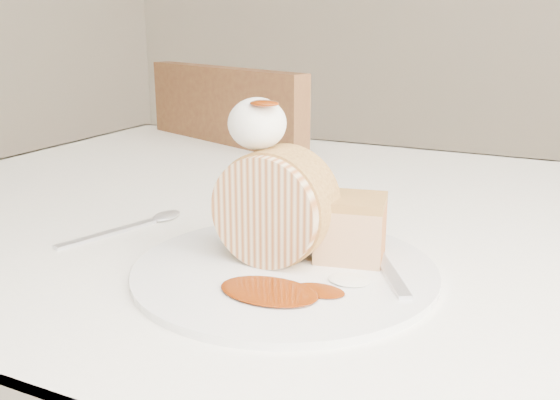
% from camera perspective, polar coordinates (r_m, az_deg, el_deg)
% --- Properties ---
extents(table, '(1.40, 0.90, 0.75)m').
position_cam_1_polar(table, '(0.80, 9.13, -8.07)').
color(table, white).
rests_on(table, ground).
extents(chair_far, '(0.54, 0.54, 0.89)m').
position_cam_1_polar(chair_far, '(1.37, -1.31, -3.97)').
color(chair_far, brown).
rests_on(chair_far, ground).
extents(plate, '(0.35, 0.35, 0.01)m').
position_cam_1_polar(plate, '(0.60, 0.44, -6.44)').
color(plate, white).
rests_on(plate, table).
extents(roulade_slice, '(0.11, 0.06, 0.11)m').
position_cam_1_polar(roulade_slice, '(0.60, -0.47, -0.61)').
color(roulade_slice, beige).
rests_on(roulade_slice, plate).
extents(cake_chunk, '(0.08, 0.07, 0.05)m').
position_cam_1_polar(cake_chunk, '(0.62, 6.49, -2.89)').
color(cake_chunk, '#B98F46').
rests_on(cake_chunk, plate).
extents(whipped_cream, '(0.06, 0.06, 0.05)m').
position_cam_1_polar(whipped_cream, '(0.59, -2.10, 7.00)').
color(whipped_cream, white).
rests_on(whipped_cream, roulade_slice).
extents(caramel_drizzle, '(0.03, 0.02, 0.01)m').
position_cam_1_polar(caramel_drizzle, '(0.57, -1.45, 9.44)').
color(caramel_drizzle, '#672204').
rests_on(caramel_drizzle, whipped_cream).
extents(caramel_pool, '(0.10, 0.08, 0.00)m').
position_cam_1_polar(caramel_pool, '(0.54, -1.03, -8.31)').
color(caramel_pool, '#672204').
rests_on(caramel_pool, plate).
extents(fork, '(0.11, 0.16, 0.00)m').
position_cam_1_polar(fork, '(0.60, 9.81, -6.29)').
color(fork, silver).
rests_on(fork, plate).
extents(spoon, '(0.07, 0.16, 0.00)m').
position_cam_1_polar(spoon, '(0.73, -15.51, -2.99)').
color(spoon, silver).
rests_on(spoon, table).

